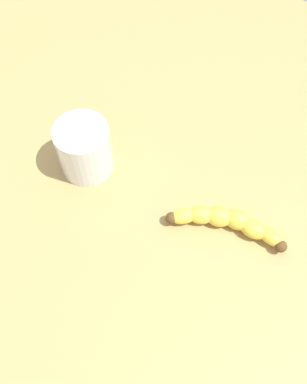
# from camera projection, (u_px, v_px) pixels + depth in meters

# --- Properties ---
(wooden_tabletop) EXTENTS (1.20, 1.20, 0.03)m
(wooden_tabletop) POSITION_uv_depth(u_px,v_px,m) (145.00, 172.00, 0.77)
(wooden_tabletop) COLOR #A8884F
(wooden_tabletop) RESTS_ON ground
(banana) EXTENTS (0.09, 0.19, 0.03)m
(banana) POSITION_uv_depth(u_px,v_px,m) (228.00, 222.00, 0.68)
(banana) COLOR yellow
(banana) RESTS_ON wooden_tabletop
(smoothie_glass) EXTENTS (0.09, 0.09, 0.10)m
(smoothie_glass) POSITION_uv_depth(u_px,v_px,m) (85.00, 150.00, 0.72)
(smoothie_glass) COLOR silver
(smoothie_glass) RESTS_ON wooden_tabletop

